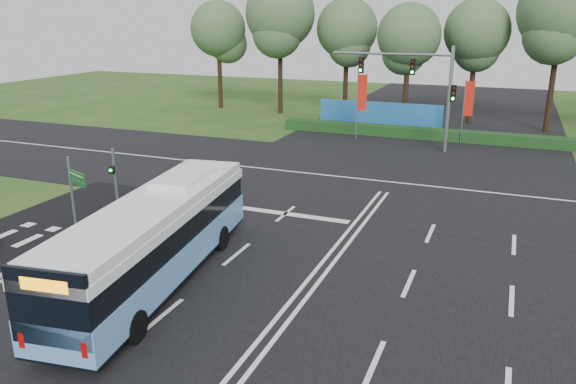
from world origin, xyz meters
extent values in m
plane|color=#224B19|center=(0.00, 0.00, 0.00)|extent=(120.00, 120.00, 0.00)
cube|color=black|center=(0.00, 0.00, 0.02)|extent=(20.00, 120.00, 0.04)
cube|color=black|center=(0.00, 12.00, 0.03)|extent=(120.00, 14.00, 0.05)
cube|color=gray|center=(-10.10, -3.00, 0.06)|extent=(0.25, 18.00, 0.12)
cube|color=#5B94D3|center=(-4.74, -3.06, 1.01)|extent=(3.84, 11.51, 1.04)
cube|color=black|center=(-4.74, -3.06, 0.54)|extent=(3.81, 11.45, 0.28)
cube|color=black|center=(-4.74, -3.06, 1.95)|extent=(3.73, 11.33, 0.89)
cube|color=white|center=(-4.74, -3.06, 2.51)|extent=(3.84, 11.51, 0.33)
cube|color=white|center=(-4.74, -3.06, 2.84)|extent=(3.74, 11.05, 0.33)
cube|color=white|center=(-5.05, -0.73, 3.12)|extent=(1.87, 3.00, 0.24)
cube|color=black|center=(-3.99, -8.60, 2.00)|extent=(2.28, 0.42, 2.07)
cube|color=orange|center=(-3.99, -8.64, 2.65)|extent=(1.31, 0.24, 0.33)
cylinder|color=black|center=(-6.25, -0.04, 0.49)|extent=(0.39, 1.01, 0.98)
cylinder|color=black|center=(-4.08, 0.25, 0.49)|extent=(0.39, 1.01, 0.98)
cylinder|color=black|center=(-5.35, -6.75, 0.49)|extent=(0.39, 1.01, 0.98)
cylinder|color=black|center=(-3.17, -6.46, 0.49)|extent=(0.39, 1.01, 0.98)
cylinder|color=gray|center=(-10.71, 2.38, 1.54)|extent=(0.12, 0.12, 3.07)
cube|color=black|center=(-10.71, 2.20, 2.11)|extent=(0.29, 0.24, 0.35)
sphere|color=#19F233|center=(-10.71, 2.10, 2.11)|extent=(0.12, 0.12, 0.12)
cylinder|color=gray|center=(-10.21, -0.92, 1.74)|extent=(0.10, 0.10, 3.48)
cube|color=#0E4F1E|center=(-9.61, -1.18, 2.87)|extent=(1.22, 0.58, 0.26)
cube|color=#0E4F1E|center=(-9.61, -1.18, 2.57)|extent=(1.22, 0.58, 0.19)
cube|color=white|center=(-9.61, -1.22, 2.87)|extent=(1.12, 0.50, 0.03)
cylinder|color=gray|center=(-4.70, 22.40, 2.44)|extent=(0.08, 0.08, 4.88)
cube|color=red|center=(-4.36, 22.52, 3.47)|extent=(0.63, 0.25, 2.61)
cylinder|color=gray|center=(2.70, 23.78, 2.29)|extent=(0.07, 0.07, 4.57)
cube|color=red|center=(3.04, 23.80, 3.25)|extent=(0.61, 0.08, 2.44)
cylinder|color=gray|center=(2.00, 20.50, 3.50)|extent=(0.24, 0.24, 7.00)
cylinder|color=gray|center=(-2.00, 20.50, 6.40)|extent=(8.00, 0.16, 0.16)
cube|color=black|center=(-0.50, 20.50, 5.60)|extent=(0.32, 0.28, 1.05)
cube|color=black|center=(-4.00, 20.50, 5.60)|extent=(0.32, 0.28, 1.05)
cube|color=black|center=(2.25, 20.50, 4.00)|extent=(0.32, 0.28, 1.05)
cube|color=#163C15|center=(0.00, 24.50, 0.40)|extent=(22.00, 1.20, 0.80)
cube|color=#2066AD|center=(-4.00, 27.00, 1.10)|extent=(10.00, 0.30, 2.20)
cylinder|color=black|center=(-21.42, 32.27, 3.63)|extent=(0.44, 0.44, 7.27)
sphere|color=#3D5A35|center=(-21.42, 32.27, 7.65)|extent=(5.35, 5.35, 5.35)
cylinder|color=black|center=(-14.54, 31.39, 4.29)|extent=(0.44, 0.44, 8.57)
sphere|color=#3D5A35|center=(-14.54, 31.39, 9.03)|extent=(6.32, 6.32, 6.32)
cylinder|color=black|center=(-8.57, 32.61, 3.69)|extent=(0.44, 0.44, 7.37)
sphere|color=#3D5A35|center=(-8.57, 32.61, 7.76)|extent=(5.43, 5.43, 5.43)
cylinder|color=black|center=(-2.45, 29.41, 3.49)|extent=(0.44, 0.44, 6.97)
sphere|color=#3D5A35|center=(-2.45, 29.41, 7.34)|extent=(5.14, 5.14, 5.14)
cylinder|color=black|center=(2.52, 32.40, 3.63)|extent=(0.44, 0.44, 7.25)
sphere|color=#3D5A35|center=(2.52, 32.40, 7.64)|extent=(5.34, 5.34, 5.34)
cylinder|color=black|center=(8.57, 30.89, 4.39)|extent=(0.44, 0.44, 8.79)
sphere|color=#3D5A35|center=(8.57, 30.89, 9.25)|extent=(6.48, 6.48, 6.48)
camera|label=1|loc=(5.94, -17.71, 8.78)|focal=35.00mm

